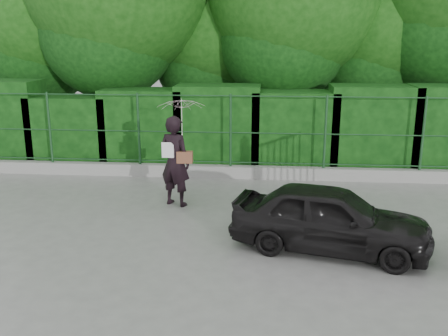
{
  "coord_description": "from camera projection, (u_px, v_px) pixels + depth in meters",
  "views": [
    {
      "loc": [
        1.28,
        -7.53,
        3.46
      ],
      "look_at": [
        0.52,
        1.3,
        1.1
      ],
      "focal_mm": 40.0,
      "sensor_mm": 36.0,
      "label": 1
    }
  ],
  "objects": [
    {
      "name": "ground",
      "position": [
        186.0,
        252.0,
        8.25
      ],
      "size": [
        80.0,
        80.0,
        0.0
      ],
      "primitive_type": "plane",
      "color": "gray"
    },
    {
      "name": "kerb",
      "position": [
        215.0,
        171.0,
        12.55
      ],
      "size": [
        14.0,
        0.25,
        0.3
      ],
      "primitive_type": "cube",
      "color": "#9E9E99",
      "rests_on": "ground"
    },
    {
      "name": "fence",
      "position": [
        223.0,
        130.0,
        12.26
      ],
      "size": [
        14.13,
        0.06,
        1.8
      ],
      "color": "#1B4321",
      "rests_on": "kerb"
    },
    {
      "name": "hedge",
      "position": [
        221.0,
        128.0,
        13.26
      ],
      "size": [
        14.2,
        1.2,
        2.3
      ],
      "color": "black",
      "rests_on": "ground"
    },
    {
      "name": "woman",
      "position": [
        179.0,
        138.0,
        10.2
      ],
      "size": [
        1.04,
        0.98,
        2.24
      ],
      "color": "black",
      "rests_on": "ground"
    },
    {
      "name": "car",
      "position": [
        330.0,
        218.0,
        8.21
      ],
      "size": [
        3.46,
        2.05,
        1.1
      ],
      "primitive_type": "imported",
      "rotation": [
        0.0,
        0.0,
        1.33
      ],
      "color": "black",
      "rests_on": "ground"
    }
  ]
}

